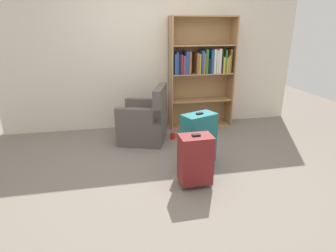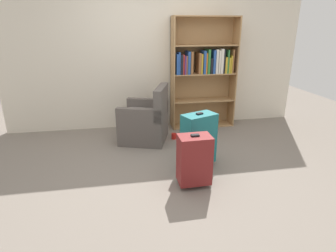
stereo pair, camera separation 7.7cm
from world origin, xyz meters
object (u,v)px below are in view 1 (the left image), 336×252
(armchair, at_px, (145,122))
(mug, at_px, (173,136))
(bookshelf, at_px, (201,69))
(suitcase_dark_red, at_px, (195,159))
(suitcase_teal, at_px, (199,139))

(armchair, xyz_separation_m, mug, (0.45, -0.04, -0.27))
(bookshelf, height_order, armchair, bookshelf)
(suitcase_dark_red, relative_size, suitcase_teal, 0.87)
(mug, distance_m, suitcase_teal, 1.04)
(mug, xyz_separation_m, suitcase_teal, (0.13, -0.98, 0.34))
(bookshelf, distance_m, armchair, 1.43)
(bookshelf, xyz_separation_m, mug, (-0.65, -0.59, -1.00))
(mug, height_order, suitcase_teal, suitcase_teal)
(armchair, bearing_deg, mug, -4.81)
(suitcase_dark_red, bearing_deg, suitcase_teal, 68.53)
(suitcase_teal, bearing_deg, armchair, 119.65)
(mug, xyz_separation_m, suitcase_dark_red, (-0.06, -1.45, 0.29))
(armchair, height_order, mug, armchair)
(armchair, distance_m, suitcase_dark_red, 1.54)
(mug, bearing_deg, bookshelf, 42.39)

